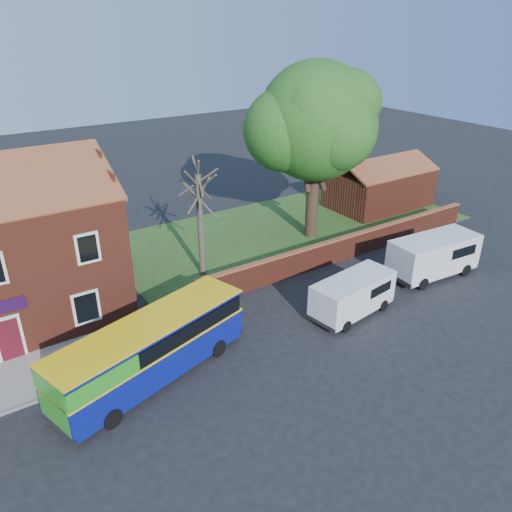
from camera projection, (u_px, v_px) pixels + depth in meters
ground at (230, 395)px, 20.64m from camera, size 120.00×120.00×0.00m
pavement at (22, 379)px, 21.44m from camera, size 18.00×3.50×0.12m
kerb at (31, 403)px, 20.12m from camera, size 18.00×0.15×0.14m
grass_strip at (291, 228)px, 36.87m from camera, size 26.00×12.00×0.04m
boundary_wall at (348, 247)px, 32.02m from camera, size 22.00×0.38×1.60m
outbuilding at (379, 187)px, 40.67m from camera, size 8.20×5.06×4.17m
bus at (146, 350)px, 20.80m from camera, size 9.37×4.79×2.77m
van_near at (353, 294)px, 25.82m from camera, size 4.97×2.50×2.09m
van_far at (434, 254)px, 29.67m from camera, size 5.72×2.65×2.44m
large_tree at (315, 125)px, 32.51m from camera, size 9.74×7.71×11.89m
bare_tree at (200, 220)px, 28.89m from camera, size 2.55×3.04×6.81m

